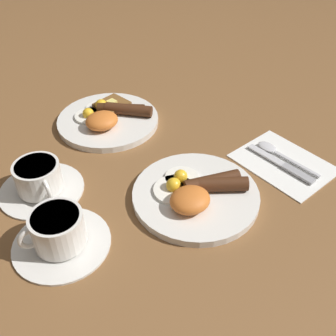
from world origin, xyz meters
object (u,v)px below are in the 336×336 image
breakfast_plate_far (108,118)px  spoon (274,150)px  teacup_far (39,181)px  knife (284,165)px  breakfast_plate_near (196,193)px  teacup_near (59,233)px

breakfast_plate_far → spoon: 0.39m
breakfast_plate_far → teacup_far: teacup_far is taller
knife → breakfast_plate_near: bearing=74.7°
breakfast_plate_far → teacup_near: teacup_near is taller
teacup_far → spoon: 0.49m
breakfast_plate_near → breakfast_plate_far: (-0.02, 0.33, 0.00)m
breakfast_plate_near → knife: (0.21, -0.03, -0.01)m
knife → teacup_near: bearing=74.2°
teacup_near → breakfast_plate_near: bearing=-8.6°
teacup_far → knife: 0.49m
knife → spoon: size_ratio=1.05×
breakfast_plate_near → teacup_near: 0.26m
teacup_far → knife: teacup_far is taller
teacup_far → spoon: size_ratio=1.06×
teacup_near → spoon: teacup_near is taller
breakfast_plate_far → breakfast_plate_near: bearing=-87.1°
breakfast_plate_near → teacup_far: 0.30m
teacup_near → knife: (0.46, -0.07, -0.02)m
breakfast_plate_near → breakfast_plate_far: 0.33m
breakfast_plate_near → teacup_near: bearing=171.4°
breakfast_plate_near → spoon: (0.23, 0.02, -0.01)m
teacup_near → spoon: bearing=-2.4°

